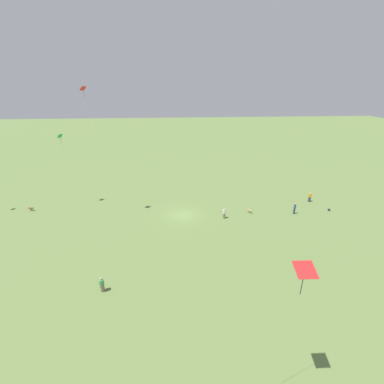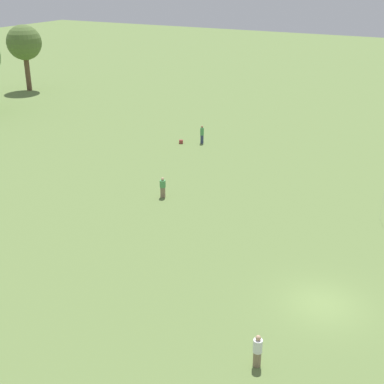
{
  "view_description": "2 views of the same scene",
  "coord_description": "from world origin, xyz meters",
  "px_view_note": "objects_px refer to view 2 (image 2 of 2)",
  "views": [
    {
      "loc": [
        1.25,
        34.6,
        18.59
      ],
      "look_at": [
        -1.02,
        4.99,
        5.94
      ],
      "focal_mm": 24.0,
      "sensor_mm": 36.0,
      "label": 1
    },
    {
      "loc": [
        -24.43,
        -4.94,
        16.68
      ],
      "look_at": [
        -1.93,
        6.88,
        5.88
      ],
      "focal_mm": 50.0,
      "sensor_mm": 36.0,
      "label": 2
    }
  ],
  "objects_px": {
    "person_0": "(163,188)",
    "person_1": "(257,351)",
    "person_2": "(202,134)",
    "picnic_bag_1": "(181,142)"
  },
  "relations": [
    {
      "from": "person_0",
      "to": "person_1",
      "type": "xyz_separation_m",
      "value": [
        -14.49,
        -13.49,
        0.02
      ]
    },
    {
      "from": "person_2",
      "to": "picnic_bag_1",
      "type": "height_order",
      "value": "person_2"
    },
    {
      "from": "person_1",
      "to": "person_2",
      "type": "xyz_separation_m",
      "value": [
        28.15,
        16.96,
        0.11
      ]
    },
    {
      "from": "picnic_bag_1",
      "to": "person_0",
      "type": "bearing_deg",
      "value": -157.13
    },
    {
      "from": "person_0",
      "to": "picnic_bag_1",
      "type": "xyz_separation_m",
      "value": [
        12.6,
        5.31,
        -0.61
      ]
    },
    {
      "from": "person_2",
      "to": "person_0",
      "type": "bearing_deg",
      "value": -5.53
    },
    {
      "from": "person_0",
      "to": "person_2",
      "type": "xyz_separation_m",
      "value": [
        13.66,
        3.47,
        0.13
      ]
    },
    {
      "from": "person_2",
      "to": "picnic_bag_1",
      "type": "bearing_deg",
      "value": -79.89
    },
    {
      "from": "person_1",
      "to": "person_2",
      "type": "relative_size",
      "value": 0.9
    },
    {
      "from": "person_1",
      "to": "person_2",
      "type": "bearing_deg",
      "value": 36.49
    }
  ]
}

